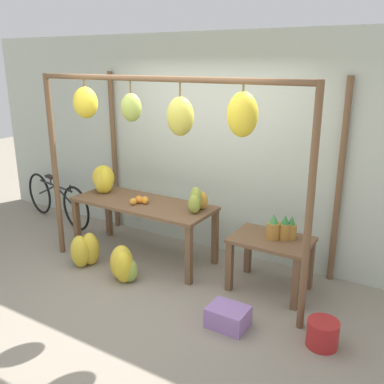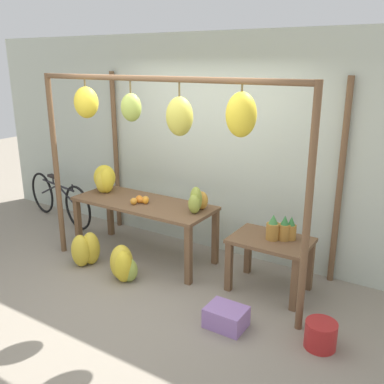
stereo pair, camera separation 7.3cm
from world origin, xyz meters
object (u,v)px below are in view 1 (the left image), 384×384
(pineapple_cluster, at_px, (282,229))
(papaya_pile, at_px, (197,201))
(orange_pile, at_px, (140,200))
(blue_bucket, at_px, (323,334))
(banana_pile_ground_right, at_px, (124,266))
(parked_bicycle, at_px, (57,199))
(fruit_crate_white, at_px, (228,317))
(banana_pile_on_table, at_px, (104,180))
(banana_pile_ground_left, at_px, (84,250))

(pineapple_cluster, height_order, papaya_pile, papaya_pile)
(orange_pile, distance_m, blue_bucket, 2.63)
(banana_pile_ground_right, bearing_deg, orange_pile, 107.94)
(pineapple_cluster, distance_m, parked_bicycle, 3.78)
(fruit_crate_white, height_order, papaya_pile, papaya_pile)
(banana_pile_on_table, height_order, orange_pile, banana_pile_on_table)
(banana_pile_ground_left, xyz_separation_m, banana_pile_ground_right, (0.69, -0.06, -0.00))
(banana_pile_ground_right, xyz_separation_m, fruit_crate_white, (1.43, -0.17, -0.09))
(banana_pile_on_table, height_order, parked_bicycle, banana_pile_on_table)
(papaya_pile, bearing_deg, banana_pile_ground_right, -128.81)
(banana_pile_ground_left, height_order, fruit_crate_white, banana_pile_ground_left)
(fruit_crate_white, bearing_deg, parked_bicycle, 162.65)
(orange_pile, distance_m, papaya_pile, 0.77)
(orange_pile, xyz_separation_m, parked_bicycle, (-1.97, 0.38, -0.43))
(blue_bucket, bearing_deg, papaya_pile, 157.85)
(banana_pile_on_table, bearing_deg, fruit_crate_white, -20.78)
(banana_pile_on_table, bearing_deg, banana_pile_ground_left, -70.76)
(fruit_crate_white, distance_m, papaya_pile, 1.46)
(banana_pile_ground_left, xyz_separation_m, papaya_pile, (1.25, 0.64, 0.69))
(banana_pile_ground_left, height_order, parked_bicycle, parked_bicycle)
(banana_pile_on_table, xyz_separation_m, banana_pile_ground_left, (0.23, -0.66, -0.73))
(banana_pile_on_table, xyz_separation_m, papaya_pile, (1.48, -0.02, -0.04))
(fruit_crate_white, relative_size, blue_bucket, 1.33)
(orange_pile, height_order, banana_pile_ground_right, orange_pile)
(banana_pile_on_table, bearing_deg, pineapple_cluster, 0.42)
(blue_bucket, height_order, papaya_pile, papaya_pile)
(banana_pile_on_table, relative_size, blue_bucket, 1.62)
(banana_pile_ground_left, height_order, papaya_pile, papaya_pile)
(blue_bucket, bearing_deg, orange_pile, 166.95)
(pineapple_cluster, xyz_separation_m, banana_pile_ground_right, (-1.60, -0.74, -0.54))
(orange_pile, relative_size, blue_bucket, 0.75)
(parked_bicycle, distance_m, papaya_pile, 2.79)
(pineapple_cluster, relative_size, banana_pile_ground_right, 0.70)
(banana_pile_on_table, distance_m, banana_pile_ground_left, 1.01)
(pineapple_cluster, height_order, banana_pile_ground_right, pineapple_cluster)
(blue_bucket, height_order, parked_bicycle, parked_bicycle)
(banana_pile_on_table, height_order, fruit_crate_white, banana_pile_on_table)
(banana_pile_ground_right, distance_m, papaya_pile, 1.14)
(orange_pile, relative_size, papaya_pile, 0.66)
(banana_pile_ground_left, xyz_separation_m, blue_bucket, (2.98, -0.06, -0.07))
(pineapple_cluster, relative_size, banana_pile_ground_left, 0.69)
(pineapple_cluster, bearing_deg, blue_bucket, -46.88)
(banana_pile_ground_left, bearing_deg, papaya_pile, 27.14)
(pineapple_cluster, relative_size, papaya_pile, 0.92)
(pineapple_cluster, xyz_separation_m, fruit_crate_white, (-0.17, -0.91, -0.63))
(parked_bicycle, bearing_deg, banana_pile_ground_right, -23.79)
(orange_pile, bearing_deg, parked_bicycle, 169.20)
(banana_pile_ground_left, bearing_deg, banana_pile_on_table, 109.24)
(banana_pile_ground_right, bearing_deg, blue_bucket, 0.02)
(papaya_pile, bearing_deg, parked_bicycle, 174.79)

